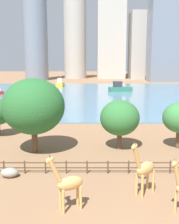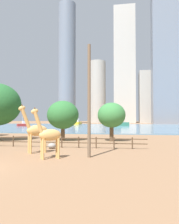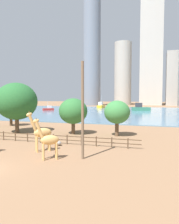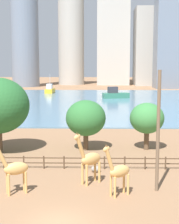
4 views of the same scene
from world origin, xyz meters
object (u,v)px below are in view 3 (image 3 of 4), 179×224
Objects in this scene: giraffe_tall at (41,132)px; tree_right_tall at (16,101)px; giraffe_young at (48,140)px; utility_pole at (83,111)px; boulder_by_pole at (58,143)px; tree_left_small at (73,111)px; boat_sailboat at (49,109)px; tree_left_large at (117,112)px; boat_ferry at (140,108)px; boat_tug at (101,106)px; tree_center_broad at (11,110)px.

giraffe_tall is 0.54× the size of tree_right_tall.
giraffe_young is 19.45m from tree_right_tall.
tree_right_tall is at bearing 143.28° from utility_pole.
boulder_by_pole is 9.62m from tree_left_small.
tree_left_small is 1.27× the size of boat_sailboat.
tree_right_tall reaches higher than giraffe_young.
boat_sailboat is (-41.15, 55.21, -2.94)m from tree_left_large.
utility_pole is 1.17× the size of boat_ferry.
utility_pole is 1.72× the size of tree_left_large.
boat_tug reaches higher than boulder_by_pole.
boat_sailboat is (-23.36, 56.84, -4.65)m from tree_right_tall.
giraffe_young is 16.03m from tree_left_large.
boat_sailboat is at bearing 118.49° from boulder_by_pole.
tree_center_broad is 0.64× the size of boat_ferry.
giraffe_tall is at bearing -45.77° from tree_center_broad.
boat_ferry is at bearing 85.61° from boulder_by_pole.
boat_ferry is 1.10× the size of boat_tug.
tree_center_broad is 10.28m from tree_right_tall.
utility_pole is at bearing 77.72° from boat_sailboat.
tree_left_small is 0.72× the size of boat_ferry.
tree_right_tall is 1.15× the size of boat_tug.
boulder_by_pole is at bearing -33.08° from tree_right_tall.
boat_ferry is (3.87, 80.10, -0.62)m from giraffe_young.
utility_pole is 8.46m from boulder_by_pole.
tree_center_broad is at bearing 66.23° from boat_sailboat.
boat_ferry is 1.76× the size of boat_sailboat.
giraffe_young is (2.34, -2.76, -0.21)m from giraffe_tall.
tree_left_small is 65.57m from boat_ferry.
boat_sailboat is at bearing 108.53° from tree_center_broad.
tree_center_broad is (-23.46, 19.86, -1.42)m from utility_pole.
boat_sailboat is at bearing 126.70° from tree_left_large.
boat_ferry is (6.21, 77.34, -0.83)m from giraffe_tall.
boat_sailboat is at bearing 121.22° from tree_left_small.
tree_center_broad is 0.71× the size of boat_tug.
giraffe_tall is at bearing -44.62° from tree_right_tall.
tree_right_tall is at bearing 70.05° from boat_sailboat.
utility_pole is at bearing -165.66° from boat_tug.
utility_pole is (3.28, 1.24, 2.96)m from giraffe_young.
tree_left_small is (-3.07, 14.94, 1.92)m from giraffe_young.
boulder_by_pole is (0.53, 3.36, -1.92)m from giraffe_tall.
tree_right_tall reaches higher than tree_center_broad.
utility_pole reaches higher than tree_center_broad.
tree_right_tall is (-13.38, 13.66, 3.57)m from giraffe_young.
giraffe_tall is at bearing -86.55° from tree_left_small.
boulder_by_pole is at bearing 136.14° from utility_pole.
utility_pole is 14.15m from tree_left_large.
giraffe_tall reaches higher than boulder_by_pole.
tree_center_broad is 1.13× the size of boat_sailboat.
giraffe_young is 6.61m from boulder_by_pole.
tree_right_tall is at bearing -117.02° from boat_ferry.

